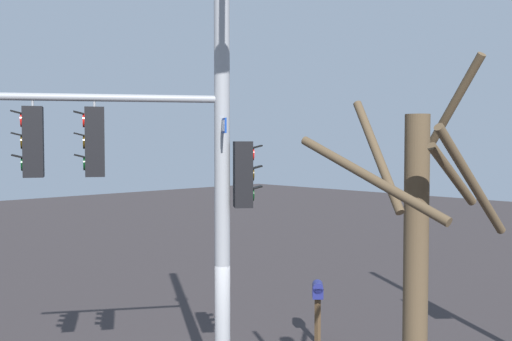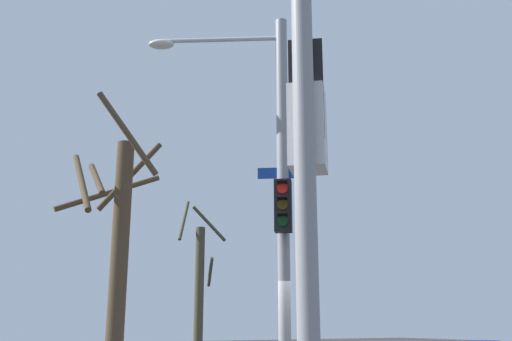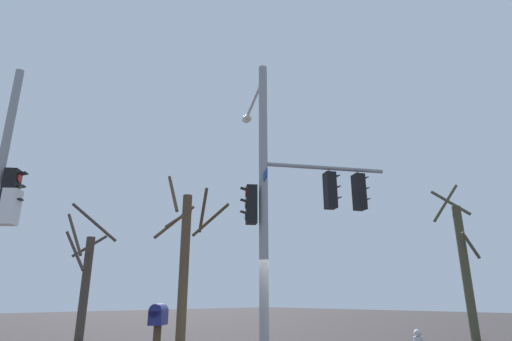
{
  "view_description": "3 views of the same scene",
  "coord_description": "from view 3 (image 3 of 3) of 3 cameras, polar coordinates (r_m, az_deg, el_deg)",
  "views": [
    {
      "loc": [
        -6.36,
        -7.82,
        4.57
      ],
      "look_at": [
        0.63,
        -0.56,
        4.09
      ],
      "focal_mm": 43.33,
      "sensor_mm": 36.0,
      "label": 1
    },
    {
      "loc": [
        10.68,
        -6.53,
        1.68
      ],
      "look_at": [
        -0.21,
        -0.46,
        4.94
      ],
      "focal_mm": 40.71,
      "sensor_mm": 36.0,
      "label": 2
    },
    {
      "loc": [
        8.25,
        7.88,
        1.52
      ],
      "look_at": [
        0.17,
        -0.53,
        5.19
      ],
      "focal_mm": 28.32,
      "sensor_mm": 36.0,
      "label": 3
    }
  ],
  "objects": [
    {
      "name": "bare_tree_corner",
      "position": [
        17.03,
        -23.05,
        -13.69
      ],
      "size": [
        1.92,
        1.95,
        4.89
      ],
      "color": "#423830",
      "rests_on": "ground"
    },
    {
      "name": "bare_tree_behind_pole",
      "position": [
        17.97,
        27.32,
        -11.63
      ],
      "size": [
        1.7,
        1.68,
        6.14
      ],
      "color": "#44432F",
      "rests_on": "ground"
    },
    {
      "name": "bare_tree_across_street",
      "position": [
        13.98,
        -10.0,
        -11.97
      ],
      "size": [
        1.83,
        2.05,
        5.67
      ],
      "color": "brown",
      "rests_on": "ground"
    },
    {
      "name": "mailbox",
      "position": [
        7.86,
        -13.68,
        -20.01
      ],
      "size": [
        0.49,
        0.47,
        1.41
      ],
      "rotation": [
        0.0,
        0.0,
        2.31
      ],
      "color": "#4C3823",
      "rests_on": "ground"
    },
    {
      "name": "main_signal_pole_assembly",
      "position": [
        11.94,
        3.88,
        -2.51
      ],
      "size": [
        3.86,
        4.8,
        8.49
      ],
      "rotation": [
        0.0,
        0.0,
        2.58
      ],
      "color": "gray",
      "rests_on": "ground"
    },
    {
      "name": "secondary_pole_assembly",
      "position": [
        11.69,
        -32.36,
        -3.78
      ],
      "size": [
        0.67,
        0.62,
        7.39
      ],
      "rotation": [
        0.0,
        0.0,
        2.44
      ],
      "color": "gray",
      "rests_on": "ground"
    }
  ]
}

